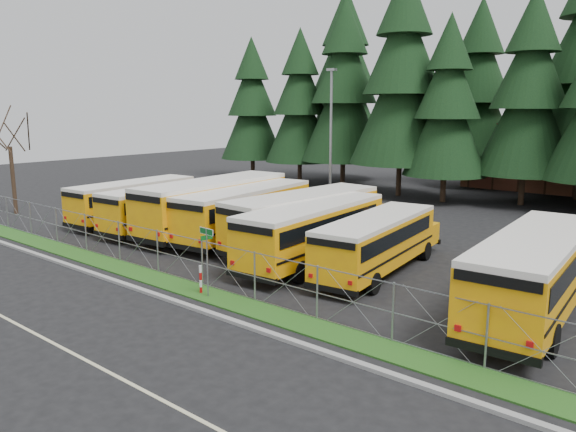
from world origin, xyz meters
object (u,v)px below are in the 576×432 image
at_px(bus_4, 308,221).
at_px(bus_east, 537,275).
at_px(bus_2, 219,206).
at_px(bus_1, 171,207).
at_px(street_sign, 207,248).
at_px(striped_bollard, 201,280).
at_px(bus_5, 318,233).
at_px(bus_0, 138,202).
at_px(bus_3, 249,213).
at_px(bus_6, 380,244).
at_px(light_standard, 331,134).

height_order(bus_4, bus_east, bus_east).
relative_size(bus_2, bus_4, 1.08).
bearing_deg(bus_1, street_sign, -37.61).
distance_m(bus_1, street_sign, 13.38).
relative_size(bus_2, striped_bollard, 10.30).
bearing_deg(bus_2, bus_4, -0.26).
distance_m(bus_2, bus_east, 18.80).
relative_size(bus_5, street_sign, 3.96).
bearing_deg(bus_1, bus_4, 4.62).
bearing_deg(bus_1, striped_bollard, -38.53).
distance_m(bus_5, street_sign, 6.90).
relative_size(bus_4, street_sign, 4.06).
distance_m(bus_east, striped_bollard, 12.66).
bearing_deg(bus_east, bus_5, 172.40).
bearing_deg(street_sign, bus_2, 134.47).
relative_size(bus_0, bus_5, 0.92).
bearing_deg(bus_4, bus_3, -170.77).
bearing_deg(bus_5, bus_0, 174.11).
relative_size(bus_6, bus_east, 0.87).
bearing_deg(striped_bollard, bus_4, 98.48).
distance_m(bus_1, striped_bollard, 12.88).
bearing_deg(bus_4, bus_0, -169.53).
bearing_deg(bus_east, bus_3, 168.26).
relative_size(bus_3, street_sign, 4.04).
relative_size(bus_1, bus_2, 0.84).
bearing_deg(bus_4, bus_east, -8.09).
xyz_separation_m(bus_6, bus_east, (7.07, -1.04, 0.20)).
bearing_deg(bus_east, striped_bollard, -155.01).
bearing_deg(bus_2, light_standard, 85.29).
xyz_separation_m(bus_2, street_sign, (8.19, -8.34, 0.41)).
distance_m(bus_5, bus_6, 3.21).
bearing_deg(bus_3, bus_4, -1.00).
xyz_separation_m(bus_4, bus_5, (2.07, -1.93, -0.04)).
bearing_deg(bus_3, striped_bollard, -64.54).
height_order(bus_1, street_sign, street_sign).
distance_m(bus_0, bus_6, 18.13).
relative_size(street_sign, light_standard, 0.28).
height_order(bus_4, street_sign, bus_4).
xyz_separation_m(street_sign, light_standard, (-8.13, 19.61, 3.47)).
bearing_deg(bus_0, bus_2, 5.72).
bearing_deg(bus_0, striped_bollard, -30.52).
relative_size(bus_3, bus_6, 1.13).
bearing_deg(bus_6, bus_4, 157.01).
height_order(bus_3, bus_6, bus_3).
bearing_deg(bus_0, bus_3, 3.66).
bearing_deg(striped_bollard, bus_east, 29.15).
height_order(bus_2, street_sign, bus_2).
relative_size(bus_0, striped_bollard, 8.54).
relative_size(bus_1, striped_bollard, 8.66).
bearing_deg(light_standard, bus_6, -46.84).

